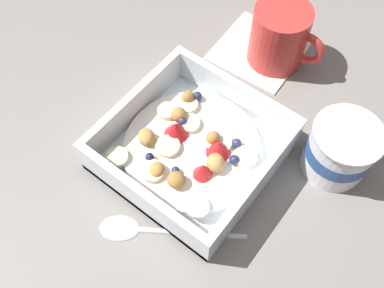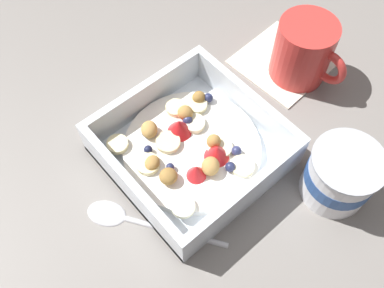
{
  "view_description": "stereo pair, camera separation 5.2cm",
  "coord_description": "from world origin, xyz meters",
  "px_view_note": "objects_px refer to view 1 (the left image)",
  "views": [
    {
      "loc": [
        0.22,
        0.15,
        0.48
      ],
      "look_at": [
        0.01,
        -0.02,
        0.03
      ],
      "focal_mm": 39.64,
      "sensor_mm": 36.0,
      "label": 1
    },
    {
      "loc": [
        0.19,
        0.18,
        0.48
      ],
      "look_at": [
        0.01,
        -0.02,
        0.03
      ],
      "focal_mm": 39.64,
      "sensor_mm": 36.0,
      "label": 2
    }
  ],
  "objects_px": {
    "spoon": "(142,229)",
    "folded_napkin": "(259,50)",
    "fruit_bowl": "(192,149)",
    "yogurt_cup": "(340,150)",
    "coffee_mug": "(280,37)"
  },
  "relations": [
    {
      "from": "spoon",
      "to": "folded_napkin",
      "type": "bearing_deg",
      "value": -171.74
    },
    {
      "from": "fruit_bowl",
      "to": "spoon",
      "type": "relative_size",
      "value": 1.27
    },
    {
      "from": "fruit_bowl",
      "to": "spoon",
      "type": "height_order",
      "value": "fruit_bowl"
    },
    {
      "from": "fruit_bowl",
      "to": "yogurt_cup",
      "type": "bearing_deg",
      "value": 123.66
    },
    {
      "from": "spoon",
      "to": "fruit_bowl",
      "type": "bearing_deg",
      "value": -172.39
    },
    {
      "from": "coffee_mug",
      "to": "spoon",
      "type": "bearing_deg",
      "value": 3.36
    },
    {
      "from": "folded_napkin",
      "to": "yogurt_cup",
      "type": "bearing_deg",
      "value": 59.53
    },
    {
      "from": "fruit_bowl",
      "to": "folded_napkin",
      "type": "distance_m",
      "value": 0.21
    },
    {
      "from": "yogurt_cup",
      "to": "folded_napkin",
      "type": "xyz_separation_m",
      "value": [
        -0.11,
        -0.18,
        -0.04
      ]
    },
    {
      "from": "spoon",
      "to": "yogurt_cup",
      "type": "relative_size",
      "value": 1.84
    },
    {
      "from": "spoon",
      "to": "folded_napkin",
      "type": "relative_size",
      "value": 1.29
    },
    {
      "from": "coffee_mug",
      "to": "fruit_bowl",
      "type": "bearing_deg",
      "value": 1.0
    },
    {
      "from": "fruit_bowl",
      "to": "spoon",
      "type": "xyz_separation_m",
      "value": [
        0.11,
        0.02,
        -0.01
      ]
    },
    {
      "from": "yogurt_cup",
      "to": "folded_napkin",
      "type": "height_order",
      "value": "yogurt_cup"
    },
    {
      "from": "yogurt_cup",
      "to": "spoon",
      "type": "bearing_deg",
      "value": -32.08
    }
  ]
}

